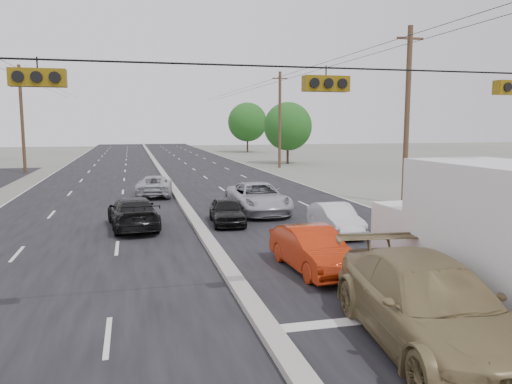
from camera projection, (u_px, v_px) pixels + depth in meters
ground at (261, 323)px, 11.53m from camera, size 200.00×200.00×0.00m
road_surface at (167, 181)px, 40.36m from camera, size 20.00×160.00×0.02m
center_median at (167, 180)px, 40.35m from camera, size 0.50×160.00×0.20m
utility_pole_left_c at (22, 118)px, 46.27m from camera, size 1.60×0.30×10.00m
utility_pole_right_b at (407, 115)px, 28.27m from camera, size 1.60×0.30×10.00m
utility_pole_right_c at (280, 119)px, 52.30m from camera, size 1.60×0.30×10.00m
traffic_signals at (322, 82)px, 11.13m from camera, size 25.00×0.30×0.54m
tree_right_mid at (288, 126)px, 57.81m from camera, size 5.60×5.60×7.14m
tree_right_far at (247, 122)px, 82.00m from camera, size 6.40×6.40×8.16m
box_truck at (492, 236)px, 12.06m from camera, size 2.71×7.26×3.65m
tan_sedan at (429, 305)px, 10.15m from camera, size 3.15×6.36×1.78m
red_sedan at (312, 250)px, 15.49m from camera, size 1.71×4.21×1.36m
queue_car_a at (227, 211)px, 22.83m from camera, size 1.66×3.66×1.22m
queue_car_b at (335, 219)px, 20.79m from camera, size 1.44×3.82×1.24m
queue_car_c at (258, 198)px, 25.72m from camera, size 2.59×5.57×1.55m
queue_car_d at (431, 229)px, 18.57m from camera, size 1.96×4.81×1.40m
oncoming_near at (133, 213)px, 21.84m from camera, size 2.44×4.97×1.39m
oncoming_far at (154, 186)px, 31.82m from camera, size 2.59×4.89×1.31m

